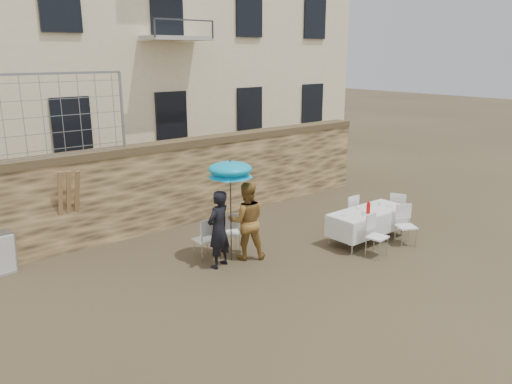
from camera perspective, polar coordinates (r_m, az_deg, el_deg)
ground at (r=9.95m, az=6.35°, el=-10.85°), size 80.00×80.00×0.00m
stone_wall at (r=13.32m, az=-8.99°, el=0.97°), size 13.00×0.50×2.20m
chain_link_fence at (r=11.77m, az=-22.21°, el=8.02°), size 3.20×0.06×1.80m
man_suit at (r=10.54m, az=-4.31°, el=-4.27°), size 0.71×0.56×1.69m
woman_dress at (r=10.95m, az=-1.09°, el=-3.30°), size 1.06×1.00×1.74m
umbrella at (r=10.51m, az=-2.96°, el=2.29°), size 0.97×0.97×2.12m
couple_chair_left at (r=11.10m, az=-5.91°, el=-5.27°), size 0.49×0.49×0.96m
couple_chair_right at (r=11.47m, az=-2.98°, el=-4.51°), size 0.63×0.63×0.96m
banquet_table at (r=12.30m, az=12.70°, el=-2.24°), size 2.10×0.85×0.78m
soda_bottle at (r=12.01m, az=12.71°, el=-1.81°), size 0.09×0.09×0.26m
table_chair_front_left at (r=11.50m, az=13.69°, el=-4.89°), size 0.54×0.54×0.96m
table_chair_front_right at (r=12.35m, az=16.80°, el=-3.69°), size 0.64×0.64×0.96m
table_chair_back at (r=13.00m, az=10.42°, el=-2.31°), size 0.50×0.50×0.96m
table_chair_side at (r=13.52m, az=16.00°, el=-1.97°), size 0.62×0.62×0.96m
chair_stack_right at (r=11.72m, az=-27.09°, el=-5.93°), size 0.46×0.47×0.92m
wood_planks at (r=12.00m, az=-20.07°, el=-1.93°), size 0.70×0.20×2.00m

